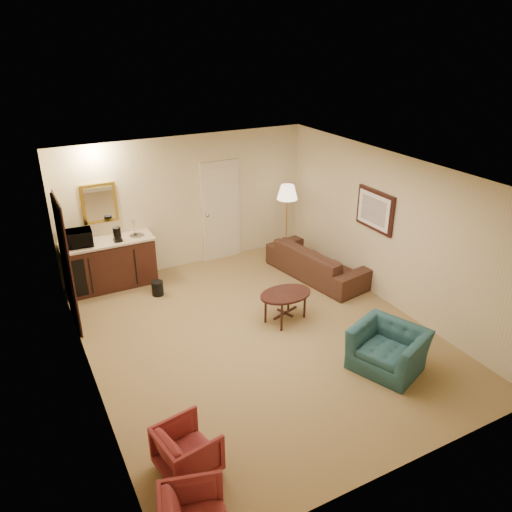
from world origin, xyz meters
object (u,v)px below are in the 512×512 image
Objects in this scene: coffee_table at (285,307)px; coffee_maker at (117,234)px; microwave at (76,237)px; teal_armchair at (389,343)px; floor_lamp at (287,222)px; wetbar_cabinet at (110,264)px; waste_bin at (158,288)px; rose_chair_near at (187,448)px; sofa at (317,257)px.

coffee_maker is (-2.08, 2.39, 0.80)m from coffee_table.
coffee_table is at bearing -38.34° from microwave.
teal_armchair is 0.61× the size of floor_lamp.
microwave is 0.69m from coffee_maker.
wetbar_cabinet is at bearing 4.28° from microwave.
teal_armchair is 4.20m from waste_bin.
wetbar_cabinet is 3.58m from floor_lamp.
floor_lamp reaches higher than rose_chair_near.
coffee_table is (-0.63, 1.76, -0.16)m from teal_armchair.
teal_armchair is 3.60× the size of waste_bin.
sofa reaches higher than waste_bin.
rose_chair_near is (-0.25, -4.67, -0.15)m from wetbar_cabinet.
rose_chair_near reaches higher than waste_bin.
teal_armchair is (2.88, -4.27, -0.05)m from wetbar_cabinet.
wetbar_cabinet is 3.38m from coffee_table.
wetbar_cabinet is 2.68× the size of rose_chair_near.
wetbar_cabinet is 5.15m from teal_armchair.
microwave is at bearing 137.59° from coffee_table.
microwave is (-4.04, 0.36, 0.31)m from floor_lamp.
waste_bin is 0.51× the size of microwave.
coffee_maker reaches higher than waste_bin.
sofa is 1.74m from coffee_table.
wetbar_cabinet reaches higher than sofa.
wetbar_cabinet is 6.14× the size of coffee_maker.
teal_armchair reaches higher than coffee_table.
coffee_maker reaches higher than rose_chair_near.
coffee_maker is (0.67, -0.12, -0.04)m from microwave.
coffee_table is 3.27m from coffee_maker.
microwave is (-2.75, 2.51, 0.84)m from coffee_table.
coffee_table is at bearing 177.82° from teal_armchair.
waste_bin is 1.19m from coffee_maker.
coffee_maker is at bearing 175.90° from floor_lamp.
coffee_table reaches higher than waste_bin.
wetbar_cabinet is 1.05× the size of floor_lamp.
floor_lamp is at bearing 148.51° from teal_armchair.
coffee_table is 2.41m from waste_bin.
sofa is 5.04m from rose_chair_near.
wetbar_cabinet is 0.63m from coffee_maker.
coffee_maker reaches higher than sofa.
waste_bin is (-2.95, 0.71, -0.28)m from sofa.
rose_chair_near is 4.74m from microwave.
floor_lamp is at bearing -6.88° from sofa.
coffee_maker reaches higher than teal_armchair.
floor_lamp is 2.99m from waste_bin.
sofa is at bearing 143.93° from teal_armchair.
sofa is (3.60, -1.42, -0.05)m from wetbar_cabinet.
floor_lamp reaches higher than teal_armchair.
sofa is at bearing -13.47° from waste_bin.
floor_lamp is (3.79, 4.31, 0.48)m from rose_chair_near.
rose_chair_near is at bearing -102.83° from waste_bin.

